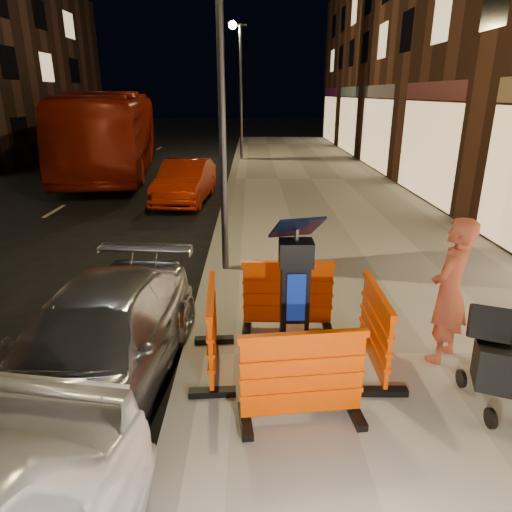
{
  "coord_description": "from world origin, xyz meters",
  "views": [
    {
      "loc": [
        0.74,
        -4.97,
        3.24
      ],
      "look_at": [
        0.8,
        1.0,
        1.1
      ],
      "focal_mm": 32.0,
      "sensor_mm": 36.0,
      "label": 1
    }
  ],
  "objects_px": {
    "car_silver": "(103,387)",
    "bus_doubledecker": "(117,172)",
    "stroller": "(500,362)",
    "parking_kiosk": "(295,299)",
    "barrier_front": "(302,378)",
    "barrier_back": "(288,296)",
    "man": "(450,291)",
    "barrier_bldgside": "(375,329)",
    "car_red": "(187,202)",
    "barrier_kerbside": "(212,330)"
  },
  "relations": [
    {
      "from": "car_silver",
      "to": "bus_doubledecker",
      "type": "relative_size",
      "value": 0.34
    },
    {
      "from": "stroller",
      "to": "parking_kiosk",
      "type": "bearing_deg",
      "value": -176.5
    },
    {
      "from": "barrier_front",
      "to": "bus_doubledecker",
      "type": "relative_size",
      "value": 0.11
    },
    {
      "from": "stroller",
      "to": "bus_doubledecker",
      "type": "bearing_deg",
      "value": 140.83
    },
    {
      "from": "bus_doubledecker",
      "to": "stroller",
      "type": "bearing_deg",
      "value": -70.69
    },
    {
      "from": "parking_kiosk",
      "to": "car_silver",
      "type": "xyz_separation_m",
      "value": [
        -2.24,
        -0.18,
        -1.03
      ]
    },
    {
      "from": "barrier_back",
      "to": "car_silver",
      "type": "relative_size",
      "value": 0.31
    },
    {
      "from": "barrier_back",
      "to": "man",
      "type": "height_order",
      "value": "man"
    },
    {
      "from": "parking_kiosk",
      "to": "barrier_bldgside",
      "type": "distance_m",
      "value": 1.03
    },
    {
      "from": "car_red",
      "to": "bus_doubledecker",
      "type": "bearing_deg",
      "value": 128.14
    },
    {
      "from": "car_silver",
      "to": "stroller",
      "type": "height_order",
      "value": "stroller"
    },
    {
      "from": "parking_kiosk",
      "to": "stroller",
      "type": "bearing_deg",
      "value": -20.78
    },
    {
      "from": "bus_doubledecker",
      "to": "barrier_front",
      "type": "bearing_deg",
      "value": -77.04
    },
    {
      "from": "bus_doubledecker",
      "to": "barrier_back",
      "type": "bearing_deg",
      "value": -74.47
    },
    {
      "from": "bus_doubledecker",
      "to": "man",
      "type": "relative_size",
      "value": 6.62
    },
    {
      "from": "barrier_back",
      "to": "man",
      "type": "bearing_deg",
      "value": -21.05
    },
    {
      "from": "car_silver",
      "to": "man",
      "type": "bearing_deg",
      "value": 10.47
    },
    {
      "from": "barrier_kerbside",
      "to": "stroller",
      "type": "height_order",
      "value": "stroller"
    },
    {
      "from": "barrier_front",
      "to": "man",
      "type": "bearing_deg",
      "value": 25.22
    },
    {
      "from": "barrier_kerbside",
      "to": "bus_doubledecker",
      "type": "height_order",
      "value": "bus_doubledecker"
    },
    {
      "from": "bus_doubledecker",
      "to": "barrier_bldgside",
      "type": "bearing_deg",
      "value": -72.83
    },
    {
      "from": "barrier_kerbside",
      "to": "man",
      "type": "xyz_separation_m",
      "value": [
        2.79,
        0.18,
        0.4
      ]
    },
    {
      "from": "car_red",
      "to": "stroller",
      "type": "height_order",
      "value": "stroller"
    },
    {
      "from": "barrier_kerbside",
      "to": "car_red",
      "type": "relative_size",
      "value": 0.33
    },
    {
      "from": "man",
      "to": "stroller",
      "type": "height_order",
      "value": "man"
    },
    {
      "from": "barrier_kerbside",
      "to": "barrier_front",
      "type": "bearing_deg",
      "value": -138.26
    },
    {
      "from": "car_red",
      "to": "man",
      "type": "height_order",
      "value": "man"
    },
    {
      "from": "parking_kiosk",
      "to": "stroller",
      "type": "relative_size",
      "value": 1.74
    },
    {
      "from": "barrier_kerbside",
      "to": "car_red",
      "type": "height_order",
      "value": "barrier_kerbside"
    },
    {
      "from": "bus_doubledecker",
      "to": "parking_kiosk",
      "type": "bearing_deg",
      "value": -75.83
    },
    {
      "from": "barrier_front",
      "to": "stroller",
      "type": "distance_m",
      "value": 2.05
    },
    {
      "from": "barrier_kerbside",
      "to": "stroller",
      "type": "distance_m",
      "value": 3.08
    },
    {
      "from": "barrier_bldgside",
      "to": "bus_doubledecker",
      "type": "distance_m",
      "value": 16.79
    },
    {
      "from": "barrier_front",
      "to": "barrier_back",
      "type": "distance_m",
      "value": 1.9
    },
    {
      "from": "car_silver",
      "to": "man",
      "type": "height_order",
      "value": "man"
    },
    {
      "from": "barrier_back",
      "to": "man",
      "type": "distance_m",
      "value": 2.04
    },
    {
      "from": "barrier_kerbside",
      "to": "bus_doubledecker",
      "type": "bearing_deg",
      "value": 16.29
    },
    {
      "from": "barrier_front",
      "to": "barrier_kerbside",
      "type": "xyz_separation_m",
      "value": [
        -0.95,
        0.95,
        0.0
      ]
    },
    {
      "from": "bus_doubledecker",
      "to": "stroller",
      "type": "relative_size",
      "value": 11.71
    },
    {
      "from": "bus_doubledecker",
      "to": "car_red",
      "type": "bearing_deg",
      "value": -64.73
    },
    {
      "from": "barrier_bldgside",
      "to": "bus_doubledecker",
      "type": "relative_size",
      "value": 0.11
    },
    {
      "from": "parking_kiosk",
      "to": "man",
      "type": "relative_size",
      "value": 0.98
    },
    {
      "from": "parking_kiosk",
      "to": "barrier_back",
      "type": "xyz_separation_m",
      "value": [
        0.0,
        0.95,
        -0.39
      ]
    },
    {
      "from": "barrier_bldgside",
      "to": "parking_kiosk",
      "type": "bearing_deg",
      "value": 90.74
    },
    {
      "from": "barrier_front",
      "to": "bus_doubledecker",
      "type": "height_order",
      "value": "bus_doubledecker"
    },
    {
      "from": "parking_kiosk",
      "to": "barrier_back",
      "type": "distance_m",
      "value": 1.03
    },
    {
      "from": "barrier_kerbside",
      "to": "car_silver",
      "type": "distance_m",
      "value": 1.45
    },
    {
      "from": "barrier_back",
      "to": "bus_doubledecker",
      "type": "height_order",
      "value": "bus_doubledecker"
    },
    {
      "from": "car_silver",
      "to": "man",
      "type": "distance_m",
      "value": 4.22
    },
    {
      "from": "barrier_front",
      "to": "man",
      "type": "xyz_separation_m",
      "value": [
        1.84,
        1.13,
        0.4
      ]
    }
  ]
}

